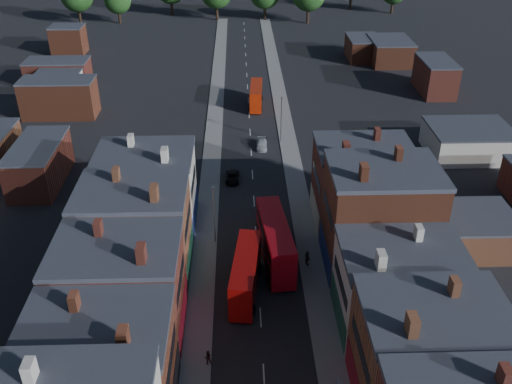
{
  "coord_description": "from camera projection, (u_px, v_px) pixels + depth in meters",
  "views": [
    {
      "loc": [
        -1.95,
        -29.62,
        41.73
      ],
      "look_at": [
        0.0,
        31.11,
        6.65
      ],
      "focal_mm": 40.0,
      "sensor_mm": 36.0,
      "label": 1
    }
  ],
  "objects": [
    {
      "name": "bus_2",
      "position": [
        256.0,
        95.0,
        111.82
      ],
      "size": [
        2.92,
        9.96,
        4.25
      ],
      "rotation": [
        0.0,
        0.0,
        -0.06
      ],
      "color": "#B02107",
      "rests_on": "ground"
    },
    {
      "name": "bus_0",
      "position": [
        246.0,
        274.0,
        62.78
      ],
      "size": [
        3.78,
        11.17,
        4.73
      ],
      "rotation": [
        0.0,
        0.0,
        -0.12
      ],
      "color": "#B10C0A",
      "rests_on": "ground"
    },
    {
      "name": "car_2",
      "position": [
        232.0,
        177.0,
        86.18
      ],
      "size": [
        2.1,
        4.34,
        1.19
      ],
      "primitive_type": "imported",
      "rotation": [
        0.0,
        0.0,
        -0.03
      ],
      "color": "black",
      "rests_on": "ground"
    },
    {
      "name": "bus_1",
      "position": [
        275.0,
        241.0,
        67.54
      ],
      "size": [
        4.13,
        12.77,
        5.42
      ],
      "rotation": [
        0.0,
        0.0,
        0.1
      ],
      "color": "#B20A14",
      "rests_on": "ground"
    },
    {
      "name": "pavement_west",
      "position": [
        211.0,
        169.0,
        89.63
      ],
      "size": [
        3.0,
        200.0,
        0.12
      ],
      "primitive_type": "cube",
      "color": "gray",
      "rests_on": "ground"
    },
    {
      "name": "lamp_post_2",
      "position": [
        214.0,
        211.0,
        70.03
      ],
      "size": [
        0.25,
        0.7,
        8.12
      ],
      "color": "slate",
      "rests_on": "ground"
    },
    {
      "name": "ped_1",
      "position": [
        208.0,
        357.0,
        54.32
      ],
      "size": [
        0.83,
        0.56,
        1.57
      ],
      "primitive_type": "imported",
      "rotation": [
        0.0,
        0.0,
        3.33
      ],
      "color": "#441C1B",
      "rests_on": "pavement_west"
    },
    {
      "name": "pavement_east",
      "position": [
        293.0,
        168.0,
        89.99
      ],
      "size": [
        3.0,
        200.0,
        0.12
      ],
      "primitive_type": "cube",
      "color": "gray",
      "rests_on": "ground"
    },
    {
      "name": "ped_3",
      "position": [
        307.0,
        258.0,
        67.67
      ],
      "size": [
        0.9,
        1.24,
        1.93
      ],
      "primitive_type": "imported",
      "rotation": [
        0.0,
        0.0,
        1.96
      ],
      "color": "#524F46",
      "rests_on": "pavement_east"
    },
    {
      "name": "car_3",
      "position": [
        262.0,
        144.0,
        96.13
      ],
      "size": [
        1.91,
        4.38,
        1.25
      ],
      "primitive_type": "imported",
      "rotation": [
        0.0,
        0.0,
        -0.04
      ],
      "color": "silver",
      "rests_on": "ground"
    },
    {
      "name": "lamp_post_3",
      "position": [
        281.0,
        116.0,
        96.29
      ],
      "size": [
        0.25,
        0.7,
        8.12
      ],
      "color": "slate",
      "rests_on": "ground"
    }
  ]
}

